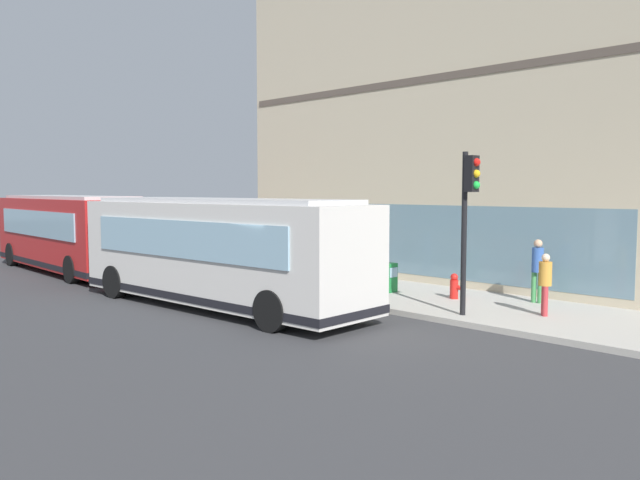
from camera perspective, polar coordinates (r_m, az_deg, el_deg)
ground at (r=16.79m, az=-4.55°, el=-6.90°), size 120.00×120.00×0.00m
sidewalk_curb at (r=20.17m, az=6.14°, el=-4.77°), size 4.49×40.00×0.15m
building_corner at (r=24.82m, az=14.98°, el=11.32°), size 7.13×18.57×12.67m
city_bus_nearside at (r=18.21m, az=-9.06°, el=-1.10°), size 3.11×10.17×3.07m
city_bus_far_down_street at (r=27.82m, az=-21.46°, el=0.56°), size 3.03×10.15×3.07m
traffic_light_near_corner at (r=16.37m, az=13.08°, el=3.31°), size 0.32×0.49×4.10m
fire_hydrant at (r=19.06m, az=11.85°, el=-4.05°), size 0.35×0.35×0.74m
pedestrian_walking_along_curb at (r=18.91m, az=18.77°, el=-2.21°), size 0.32×0.32×1.78m
pedestrian_near_building_entrance at (r=17.06m, az=19.38°, el=-3.40°), size 0.32×0.32×1.57m
pedestrian_near_hydrant at (r=25.73m, az=-5.28°, el=-0.49°), size 0.32×0.32×1.63m
pedestrian_by_light_pole at (r=21.12m, az=0.11°, el=-1.37°), size 0.32×0.32×1.74m
newspaper_vending_box at (r=19.96m, az=6.09°, el=-3.33°), size 0.44×0.43×0.90m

